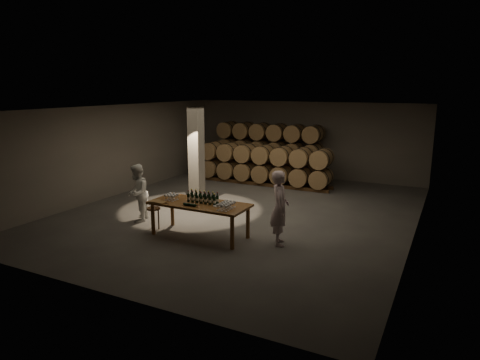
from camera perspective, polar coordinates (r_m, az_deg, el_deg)
The scene contains 15 objects.
room at distance 14.08m, azimuth -5.84°, elevation 3.21°, with size 12.00×12.00×12.00m.
tasting_table at distance 11.09m, azimuth -5.42°, elevation -3.58°, with size 2.60×1.10×0.90m.
barrel_stack_back at distance 18.32m, azimuth 3.86°, elevation 4.10°, with size 4.70×0.95×2.31m.
barrel_stack_front at distance 16.96m, azimuth 3.20°, elevation 2.17°, with size 5.48×0.95×1.57m.
bottle_cluster at distance 11.04m, azimuth -4.99°, elevation -2.48°, with size 0.86×0.23×0.31m.
lying_bottles at distance 10.78m, azimuth -6.70°, elevation -3.30°, with size 0.44×0.07×0.07m.
glass_cluster_left at distance 11.42m, azimuth -9.13°, elevation -2.02°, with size 0.30×0.30×0.17m.
glass_cluster_right at distance 10.48m, azimuth -1.84°, elevation -3.21°, with size 0.30×0.52×0.17m.
plate at distance 10.74m, azimuth -2.96°, elevation -3.45°, with size 0.25×0.25×0.01m, color silver.
notebook_near at distance 11.20m, azimuth -10.56°, elevation -2.94°, with size 0.28×0.22×0.03m, color olive.
notebook_corner at distance 11.37m, azimuth -11.31°, elevation -2.75°, with size 0.22×0.28×0.02m, color olive.
pen at distance 11.08m, azimuth -9.68°, elevation -3.13°, with size 0.01×0.01×0.13m, color black.
stool at distance 11.87m, azimuth -11.44°, elevation -4.18°, with size 0.37×0.37×0.61m.
person_man at distance 10.49m, azimuth 5.32°, elevation -3.73°, with size 0.68×0.45×1.87m, color silver.
person_woman at distance 12.63m, azimuth -13.53°, elevation -1.70°, with size 0.81×0.63×1.67m, color white.
Camera 1 is at (5.73, -11.49, 3.85)m, focal length 32.00 mm.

